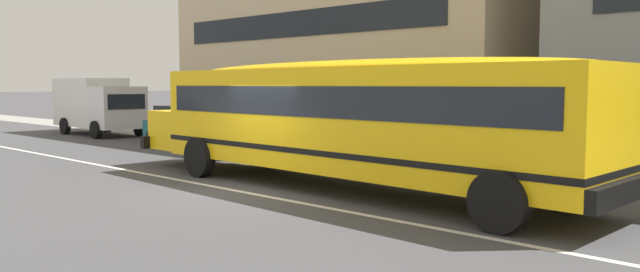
% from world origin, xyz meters
% --- Properties ---
extents(ground_plane, '(400.00, 400.00, 0.00)m').
position_xyz_m(ground_plane, '(0.00, 0.00, 0.00)').
color(ground_plane, '#424244').
extents(sidewalk_far, '(120.00, 3.00, 0.01)m').
position_xyz_m(sidewalk_far, '(0.00, 8.09, 0.01)').
color(sidewalk_far, gray).
rests_on(sidewalk_far, ground_plane).
extents(lane_centreline, '(110.00, 0.16, 0.01)m').
position_xyz_m(lane_centreline, '(0.00, 0.00, 0.00)').
color(lane_centreline, silver).
rests_on(lane_centreline, ground_plane).
extents(school_bus, '(13.91, 3.57, 3.09)m').
position_xyz_m(school_bus, '(1.57, 1.91, 1.84)').
color(school_bus, yellow).
rests_on(school_bus, ground_plane).
extents(parked_car_teal_by_entrance, '(3.99, 2.07, 1.64)m').
position_xyz_m(parked_car_teal_by_entrance, '(-10.36, 5.58, 0.84)').
color(parked_car_teal_by_entrance, '#195B66').
rests_on(parked_car_teal_by_entrance, ground_plane).
extents(box_truck, '(6.12, 2.64, 2.82)m').
position_xyz_m(box_truck, '(-18.05, 5.57, 1.54)').
color(box_truck, silver).
rests_on(box_truck, ground_plane).
extents(apartment_block_far_left, '(17.79, 12.11, 13.30)m').
position_xyz_m(apartment_block_far_left, '(-7.89, 15.62, 6.65)').
color(apartment_block_far_left, '#C6B28E').
rests_on(apartment_block_far_left, ground_plane).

